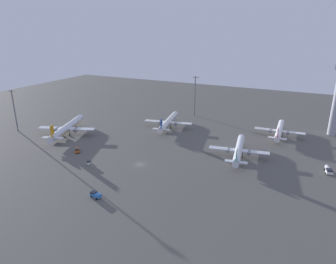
% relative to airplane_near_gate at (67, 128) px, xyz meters
% --- Properties ---
extents(ground_plane, '(416.00, 416.00, 0.00)m').
position_rel_airplane_near_gate_xyz_m(ground_plane, '(58.95, -16.51, -4.14)').
color(ground_plane, '#56544F').
extents(airplane_near_gate, '(32.51, 41.28, 10.95)m').
position_rel_airplane_near_gate_xyz_m(airplane_near_gate, '(0.00, 0.00, 0.00)').
color(airplane_near_gate, silver).
rests_on(airplane_near_gate, ground).
extents(airplane_mid_apron, '(28.71, 36.74, 9.44)m').
position_rel_airplane_near_gate_xyz_m(airplane_mid_apron, '(97.31, 12.12, -0.57)').
color(airplane_mid_apron, silver).
rests_on(airplane_mid_apron, ground).
extents(airplane_taxiway_distant, '(29.90, 38.20, 9.85)m').
position_rel_airplane_near_gate_xyz_m(airplane_taxiway_distant, '(47.04, 37.78, -0.42)').
color(airplane_taxiway_distant, silver).
rests_on(airplane_taxiway_distant, ground).
extents(airplane_terminal_side, '(27.67, 35.57, 9.13)m').
position_rel_airplane_near_gate_xyz_m(airplane_terminal_side, '(111.29, 51.29, -0.69)').
color(airplane_terminal_side, white).
rests_on(airplane_terminal_side, ground).
extents(baggage_tractor, '(4.34, 2.44, 2.25)m').
position_rel_airplane_near_gate_xyz_m(baggage_tractor, '(59.16, -48.17, -2.96)').
color(baggage_tractor, '#3372BF').
rests_on(baggage_tractor, ground).
extents(cargo_loader, '(4.22, 4.39, 2.25)m').
position_rel_airplane_near_gate_xyz_m(cargo_loader, '(23.48, -17.95, -2.96)').
color(cargo_loader, '#D85919').
rests_on(cargo_loader, ground).
extents(fuel_truck, '(3.41, 6.59, 2.35)m').
position_rel_airplane_near_gate_xyz_m(fuel_truck, '(136.26, 11.69, -2.78)').
color(fuel_truck, white).
rests_on(fuel_truck, ground).
extents(pushback_tug, '(3.30, 3.53, 2.05)m').
position_rel_airplane_near_gate_xyz_m(pushback_tug, '(38.28, -26.91, -3.07)').
color(pushback_tug, white).
rests_on(pushback_tug, ground).
extents(apron_light_west, '(4.80, 0.90, 25.02)m').
position_rel_airplane_near_gate_xyz_m(apron_light_west, '(-31.80, -8.01, 10.20)').
color(apron_light_west, slate).
rests_on(apron_light_west, ground).
extents(apron_light_east, '(4.80, 0.90, 27.77)m').
position_rel_airplane_near_gate_xyz_m(apron_light_east, '(51.98, 69.99, 11.61)').
color(apron_light_east, slate).
rests_on(apron_light_east, ground).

